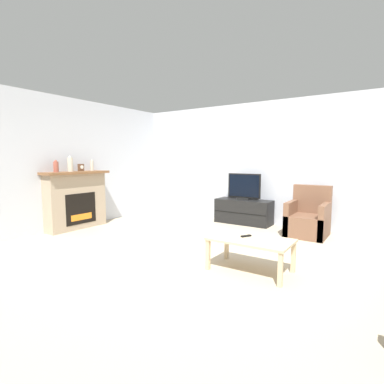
% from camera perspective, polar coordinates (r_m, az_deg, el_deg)
% --- Properties ---
extents(ground_plane, '(24.00, 24.00, 0.00)m').
position_cam_1_polar(ground_plane, '(4.54, 4.51, -12.32)').
color(ground_plane, tan).
extents(wall_back, '(12.00, 0.06, 2.70)m').
position_cam_1_polar(wall_back, '(6.79, 15.98, 5.26)').
color(wall_back, silver).
rests_on(wall_back, ground).
extents(wall_left, '(0.06, 12.00, 2.70)m').
position_cam_1_polar(wall_left, '(6.76, -22.41, 5.03)').
color(wall_left, silver).
rests_on(wall_left, ground).
extents(fireplace, '(0.44, 1.39, 1.19)m').
position_cam_1_polar(fireplace, '(6.65, -21.24, -1.37)').
color(fireplace, tan).
rests_on(fireplace, ground).
extents(mantel_vase_left, '(0.10, 0.10, 0.24)m').
position_cam_1_polar(mantel_vase_left, '(6.36, -24.49, 4.45)').
color(mantel_vase_left, '#994C3D').
rests_on(mantel_vase_left, fireplace).
extents(mantel_vase_centre_left, '(0.11, 0.11, 0.32)m').
position_cam_1_polar(mantel_vase_centre_left, '(6.53, -22.17, 4.93)').
color(mantel_vase_centre_left, beige).
rests_on(mantel_vase_centre_left, fireplace).
extents(mantel_vase_right, '(0.07, 0.07, 0.25)m').
position_cam_1_polar(mantel_vase_right, '(6.83, -18.53, 4.84)').
color(mantel_vase_right, beige).
rests_on(mantel_vase_right, fireplace).
extents(mantel_clock, '(0.08, 0.11, 0.15)m').
position_cam_1_polar(mantel_clock, '(6.67, -20.41, 4.39)').
color(mantel_clock, brown).
rests_on(mantel_clock, fireplace).
extents(tv_stand, '(1.25, 0.49, 0.54)m').
position_cam_1_polar(tv_stand, '(6.83, 9.81, -3.68)').
color(tv_stand, black).
rests_on(tv_stand, ground).
extents(tv, '(0.77, 0.18, 0.58)m').
position_cam_1_polar(tv, '(6.76, 9.89, 0.85)').
color(tv, black).
rests_on(tv, tv_stand).
extents(armchair, '(0.70, 0.76, 0.94)m').
position_cam_1_polar(armchair, '(6.09, 21.23, -4.97)').
color(armchair, brown).
rests_on(armchair, ground).
extents(coffee_table, '(1.04, 0.61, 0.43)m').
position_cam_1_polar(coffee_table, '(3.98, 11.07, -9.42)').
color(coffee_table, '#CCB289').
rests_on(coffee_table, ground).
extents(remote, '(0.11, 0.15, 0.02)m').
position_cam_1_polar(remote, '(4.04, 10.26, -8.24)').
color(remote, black).
rests_on(remote, coffee_table).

